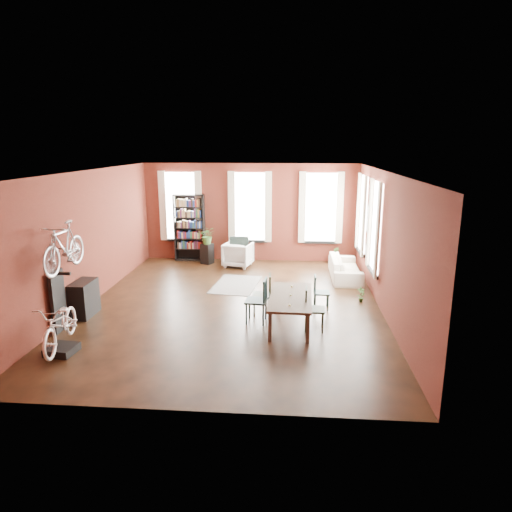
# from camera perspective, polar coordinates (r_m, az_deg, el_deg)

# --- Properties ---
(room) EXTENTS (9.00, 9.04, 3.22)m
(room) POSITION_cam_1_polar(r_m,az_deg,el_deg) (11.14, -1.33, 5.23)
(room) COLOR black
(room) RESTS_ON ground
(dining_table) EXTENTS (0.93, 1.96, 0.66)m
(dining_table) POSITION_cam_1_polar(r_m,az_deg,el_deg) (9.86, 4.33, -6.83)
(dining_table) COLOR #433528
(dining_table) RESTS_ON ground
(dining_chair_a) EXTENTS (0.49, 0.49, 0.99)m
(dining_chair_a) POSITION_cam_1_polar(r_m,az_deg,el_deg) (9.95, 0.02, -5.60)
(dining_chair_a) COLOR #193538
(dining_chair_a) RESTS_ON ground
(dining_chair_b) EXTENTS (0.46, 0.46, 0.93)m
(dining_chair_b) POSITION_cam_1_polar(r_m,az_deg,el_deg) (10.42, 0.73, -4.85)
(dining_chair_b) COLOR #202E1B
(dining_chair_b) RESTS_ON ground
(dining_chair_c) EXTENTS (0.44, 0.44, 0.91)m
(dining_chair_c) POSITION_cam_1_polar(r_m,az_deg,el_deg) (9.63, 7.34, -6.62)
(dining_chair_c) COLOR black
(dining_chair_c) RESTS_ON ground
(dining_chair_d) EXTENTS (0.38, 0.38, 0.80)m
(dining_chair_d) POSITION_cam_1_polar(r_m,az_deg,el_deg) (10.87, 8.18, -4.54)
(dining_chair_d) COLOR #173330
(dining_chair_d) RESTS_ON ground
(bookshelf) EXTENTS (1.00, 0.32, 2.20)m
(bookshelf) POSITION_cam_1_polar(r_m,az_deg,el_deg) (15.27, -8.30, 3.51)
(bookshelf) COLOR black
(bookshelf) RESTS_ON ground
(white_armchair) EXTENTS (0.97, 0.93, 0.85)m
(white_armchair) POSITION_cam_1_polar(r_m,az_deg,el_deg) (14.47, -2.26, 0.33)
(white_armchair) COLOR silver
(white_armchair) RESTS_ON ground
(cream_sofa) EXTENTS (0.61, 2.08, 0.81)m
(cream_sofa) POSITION_cam_1_polar(r_m,az_deg,el_deg) (13.47, 11.11, -1.02)
(cream_sofa) COLOR beige
(cream_sofa) RESTS_ON ground
(striped_rug) EXTENTS (1.34, 1.95, 0.01)m
(striped_rug) POSITION_cam_1_polar(r_m,az_deg,el_deg) (12.68, -2.53, -3.59)
(striped_rug) COLOR black
(striped_rug) RESTS_ON ground
(bike_trainer) EXTENTS (0.54, 0.54, 0.14)m
(bike_trainer) POSITION_cam_1_polar(r_m,az_deg,el_deg) (9.41, -23.10, -10.72)
(bike_trainer) COLOR black
(bike_trainer) RESTS_ON ground
(bike_wall_rack) EXTENTS (0.16, 0.60, 1.30)m
(bike_wall_rack) POSITION_cam_1_polar(r_m,az_deg,el_deg) (10.29, -23.51, -5.20)
(bike_wall_rack) COLOR black
(bike_wall_rack) RESTS_ON ground
(console_table) EXTENTS (0.40, 0.80, 0.80)m
(console_table) POSITION_cam_1_polar(r_m,az_deg,el_deg) (11.07, -20.69, -4.99)
(console_table) COLOR black
(console_table) RESTS_ON ground
(plant_stand) EXTENTS (0.44, 0.44, 0.66)m
(plant_stand) POSITION_cam_1_polar(r_m,az_deg,el_deg) (14.90, -6.12, 0.30)
(plant_stand) COLOR black
(plant_stand) RESTS_ON ground
(plant_by_sofa) EXTENTS (0.39, 0.60, 0.25)m
(plant_by_sofa) POSITION_cam_1_polar(r_m,az_deg,el_deg) (15.06, 9.71, -0.48)
(plant_by_sofa) COLOR #325823
(plant_by_sofa) RESTS_ON ground
(plant_small) EXTENTS (0.32, 0.42, 0.14)m
(plant_small) POSITION_cam_1_polar(r_m,az_deg,el_deg) (11.60, 12.96, -5.30)
(plant_small) COLOR #325522
(plant_small) RESTS_ON ground
(bicycle_floor) EXTENTS (0.71, 0.96, 1.67)m
(bicycle_floor) POSITION_cam_1_polar(r_m,az_deg,el_deg) (9.08, -23.47, -5.48)
(bicycle_floor) COLOR silver
(bicycle_floor) RESTS_ON bike_trainer
(bicycle_hung) EXTENTS (0.47, 1.00, 1.66)m
(bicycle_hung) POSITION_cam_1_polar(r_m,az_deg,el_deg) (9.82, -23.05, 2.92)
(bicycle_hung) COLOR #A5A8AD
(bicycle_hung) RESTS_ON bike_wall_rack
(plant_on_stand) EXTENTS (0.56, 0.61, 0.44)m
(plant_on_stand) POSITION_cam_1_polar(r_m,az_deg,el_deg) (14.74, -6.07, 2.33)
(plant_on_stand) COLOR #376026
(plant_on_stand) RESTS_ON plant_stand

